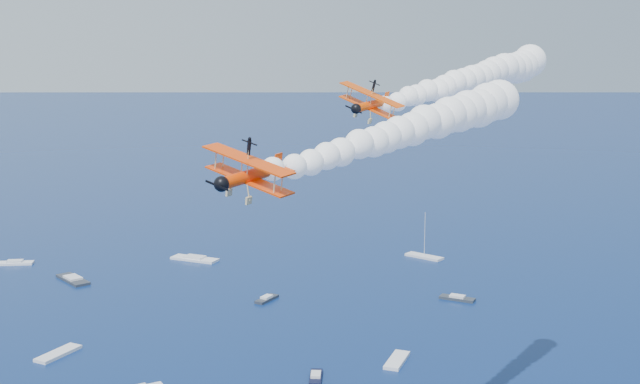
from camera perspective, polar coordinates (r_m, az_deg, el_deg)
name	(u,v)px	position (r m, az deg, el deg)	size (l,w,h in m)	color
biplane_lead	(371,105)	(100.15, 3.50, 5.91)	(7.45, 8.36, 5.04)	#F74B05
biplane_trail	(251,175)	(74.72, -4.67, 1.13)	(8.48, 9.51, 5.73)	#FF4005
smoke_trail_lead	(468,80)	(121.84, 9.98, 7.50)	(44.28, 26.11, 9.03)	white
smoke_trail_trail	(406,130)	(94.13, 5.86, 4.23)	(45.09, 24.53, 9.03)	white
spectator_boats	(133,335)	(199.55, -12.55, -9.46)	(198.63, 167.44, 0.70)	white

